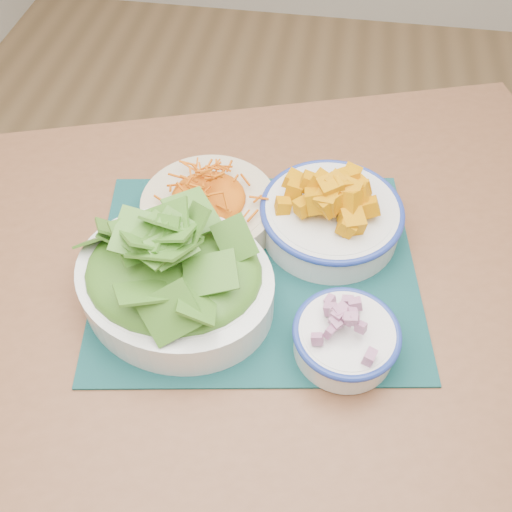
{
  "coord_description": "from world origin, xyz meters",
  "views": [
    {
      "loc": [
        -0.17,
        -0.73,
        1.45
      ],
      "look_at": [
        -0.26,
        -0.2,
        0.78
      ],
      "focal_mm": 40.0,
      "sensor_mm": 36.0,
      "label": 1
    }
  ],
  "objects_px": {
    "placemat": "(256,269)",
    "onion_bowl": "(346,335)",
    "carrot_bowl": "(209,204)",
    "squash_bowl": "(332,208)",
    "table": "(215,328)",
    "lettuce_bowl": "(174,271)"
  },
  "relations": [
    {
      "from": "placemat",
      "to": "onion_bowl",
      "type": "relative_size",
      "value": 2.73
    },
    {
      "from": "carrot_bowl",
      "to": "onion_bowl",
      "type": "height_order",
      "value": "carrot_bowl"
    },
    {
      "from": "squash_bowl",
      "to": "table",
      "type": "bearing_deg",
      "value": -136.18
    },
    {
      "from": "placemat",
      "to": "carrot_bowl",
      "type": "bearing_deg",
      "value": 126.87
    },
    {
      "from": "table",
      "to": "lettuce_bowl",
      "type": "distance_m",
      "value": 0.16
    },
    {
      "from": "lettuce_bowl",
      "to": "onion_bowl",
      "type": "xyz_separation_m",
      "value": [
        0.25,
        -0.05,
        -0.03
      ]
    },
    {
      "from": "placemat",
      "to": "carrot_bowl",
      "type": "height_order",
      "value": "carrot_bowl"
    },
    {
      "from": "table",
      "to": "squash_bowl",
      "type": "relative_size",
      "value": 5.51
    },
    {
      "from": "placemat",
      "to": "onion_bowl",
      "type": "height_order",
      "value": "onion_bowl"
    },
    {
      "from": "onion_bowl",
      "to": "table",
      "type": "bearing_deg",
      "value": 163.41
    },
    {
      "from": "carrot_bowl",
      "to": "lettuce_bowl",
      "type": "relative_size",
      "value": 0.74
    },
    {
      "from": "lettuce_bowl",
      "to": "carrot_bowl",
      "type": "bearing_deg",
      "value": 103.14
    },
    {
      "from": "squash_bowl",
      "to": "onion_bowl",
      "type": "distance_m",
      "value": 0.22
    },
    {
      "from": "squash_bowl",
      "to": "carrot_bowl",
      "type": "bearing_deg",
      "value": -177.59
    },
    {
      "from": "carrot_bowl",
      "to": "lettuce_bowl",
      "type": "xyz_separation_m",
      "value": [
        -0.01,
        -0.16,
        0.03
      ]
    },
    {
      "from": "table",
      "to": "squash_bowl",
      "type": "bearing_deg",
      "value": 25.24
    },
    {
      "from": "table",
      "to": "carrot_bowl",
      "type": "height_order",
      "value": "carrot_bowl"
    },
    {
      "from": "carrot_bowl",
      "to": "onion_bowl",
      "type": "xyz_separation_m",
      "value": [
        0.23,
        -0.21,
        -0.0
      ]
    },
    {
      "from": "carrot_bowl",
      "to": "squash_bowl",
      "type": "height_order",
      "value": "squash_bowl"
    },
    {
      "from": "squash_bowl",
      "to": "lettuce_bowl",
      "type": "relative_size",
      "value": 0.8
    },
    {
      "from": "placemat",
      "to": "lettuce_bowl",
      "type": "distance_m",
      "value": 0.15
    },
    {
      "from": "carrot_bowl",
      "to": "squash_bowl",
      "type": "bearing_deg",
      "value": 2.41
    }
  ]
}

